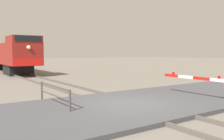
% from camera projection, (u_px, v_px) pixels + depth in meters
% --- Properties ---
extents(ground_plane, '(160.00, 160.00, 0.00)m').
position_uv_depth(ground_plane, '(128.00, 107.00, 10.45)').
color(ground_plane, slate).
extents(rail_track_left, '(0.08, 80.00, 0.15)m').
position_uv_depth(rail_track_left, '(114.00, 107.00, 10.04)').
color(rail_track_left, '#59544C').
rests_on(rail_track_left, ground_plane).
extents(rail_track_right, '(0.08, 80.00, 0.15)m').
position_uv_depth(rail_track_right, '(141.00, 103.00, 10.85)').
color(rail_track_right, '#59544C').
rests_on(rail_track_right, ground_plane).
extents(road_surface, '(36.00, 5.69, 0.16)m').
position_uv_depth(road_surface, '(128.00, 105.00, 10.44)').
color(road_surface, '#47474C').
rests_on(road_surface, ground_plane).
extents(locomotive, '(2.73, 17.32, 3.79)m').
position_uv_depth(locomotive, '(8.00, 55.00, 28.83)').
color(locomotive, black).
rests_on(locomotive, ground_plane).
extents(guard_railing, '(0.08, 3.16, 0.95)m').
position_uv_depth(guard_railing, '(54.00, 93.00, 10.25)').
color(guard_railing, '#4C4742').
rests_on(guard_railing, ground_plane).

